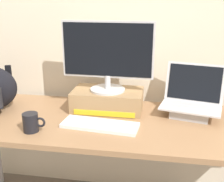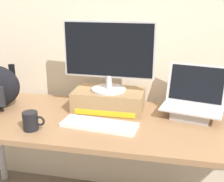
{
  "view_description": "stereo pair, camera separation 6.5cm",
  "coord_description": "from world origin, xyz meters",
  "px_view_note": "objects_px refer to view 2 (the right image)",
  "views": [
    {
      "loc": [
        0.25,
        -1.52,
        1.43
      ],
      "look_at": [
        0.0,
        0.0,
        0.92
      ],
      "focal_mm": 45.91,
      "sensor_mm": 36.0,
      "label": 1
    },
    {
      "loc": [
        0.31,
        -1.5,
        1.43
      ],
      "look_at": [
        0.0,
        0.0,
        0.92
      ],
      "focal_mm": 45.91,
      "sensor_mm": 36.0,
      "label": 2
    }
  ],
  "objects_px": {
    "external_keyboard": "(99,125)",
    "open_laptop": "(193,106)",
    "desktop_monitor": "(109,55)",
    "coffee_mug": "(31,121)",
    "toner_box_yellow": "(109,100)"
  },
  "relations": [
    {
      "from": "toner_box_yellow",
      "to": "open_laptop",
      "type": "bearing_deg",
      "value": -0.59
    },
    {
      "from": "toner_box_yellow",
      "to": "open_laptop",
      "type": "xyz_separation_m",
      "value": [
        0.52,
        -0.01,
        -0.0
      ]
    },
    {
      "from": "coffee_mug",
      "to": "external_keyboard",
      "type": "bearing_deg",
      "value": 17.93
    },
    {
      "from": "toner_box_yellow",
      "to": "coffee_mug",
      "type": "height_order",
      "value": "toner_box_yellow"
    },
    {
      "from": "external_keyboard",
      "to": "desktop_monitor",
      "type": "bearing_deg",
      "value": 96.67
    },
    {
      "from": "coffee_mug",
      "to": "toner_box_yellow",
      "type": "bearing_deg",
      "value": 47.49
    },
    {
      "from": "external_keyboard",
      "to": "coffee_mug",
      "type": "relative_size",
      "value": 3.51
    },
    {
      "from": "coffee_mug",
      "to": "open_laptop",
      "type": "bearing_deg",
      "value": 23.37
    },
    {
      "from": "desktop_monitor",
      "to": "coffee_mug",
      "type": "distance_m",
      "value": 0.59
    },
    {
      "from": "open_laptop",
      "to": "external_keyboard",
      "type": "height_order",
      "value": "open_laptop"
    },
    {
      "from": "open_laptop",
      "to": "coffee_mug",
      "type": "xyz_separation_m",
      "value": [
        -0.86,
        -0.37,
        -0.01
      ]
    },
    {
      "from": "desktop_monitor",
      "to": "coffee_mug",
      "type": "bearing_deg",
      "value": -130.9
    },
    {
      "from": "desktop_monitor",
      "to": "coffee_mug",
      "type": "height_order",
      "value": "desktop_monitor"
    },
    {
      "from": "external_keyboard",
      "to": "open_laptop",
      "type": "bearing_deg",
      "value": 32.7
    },
    {
      "from": "open_laptop",
      "to": "coffee_mug",
      "type": "height_order",
      "value": "open_laptop"
    }
  ]
}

